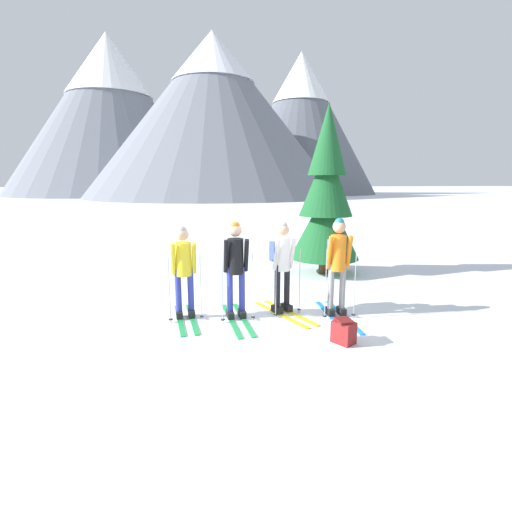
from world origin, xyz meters
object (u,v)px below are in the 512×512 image
at_px(skier_in_white, 282,262).
at_px(skier_in_yellow, 184,269).
at_px(skier_in_black, 236,265).
at_px(pine_tree_near, 326,198).
at_px(skier_in_orange, 338,261).
at_px(backpack_on_snow_front, 344,331).

bearing_deg(skier_in_white, skier_in_yellow, 178.38).
xyz_separation_m(skier_in_black, pine_tree_near, (2.84, 2.92, 1.02)).
bearing_deg(skier_in_orange, skier_in_black, 173.09).
relative_size(skier_in_black, backpack_on_snow_front, 4.43).
bearing_deg(skier_in_black, skier_in_yellow, 168.48).
distance_m(skier_in_yellow, skier_in_orange, 2.76).
relative_size(skier_in_black, skier_in_white, 1.02).
xyz_separation_m(skier_in_white, backpack_on_snow_front, (0.56, -1.54, -0.79)).
height_order(pine_tree_near, backpack_on_snow_front, pine_tree_near).
bearing_deg(skier_in_black, skier_in_orange, -6.91).
distance_m(skier_in_yellow, skier_in_black, 0.92).
relative_size(skier_in_orange, pine_tree_near, 0.41).
bearing_deg(skier_in_yellow, backpack_on_snow_front, -34.15).
height_order(skier_in_white, pine_tree_near, pine_tree_near).
relative_size(skier_in_yellow, skier_in_orange, 0.93).
distance_m(skier_in_black, skier_in_orange, 1.85).
distance_m(skier_in_black, backpack_on_snow_front, 2.18).
height_order(skier_in_yellow, backpack_on_snow_front, skier_in_yellow).
xyz_separation_m(skier_in_black, backpack_on_snow_front, (1.45, -1.41, -0.81)).
height_order(skier_in_yellow, skier_in_orange, skier_in_orange).
bearing_deg(skier_in_black, pine_tree_near, 45.85).
relative_size(skier_in_orange, backpack_on_snow_front, 4.55).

